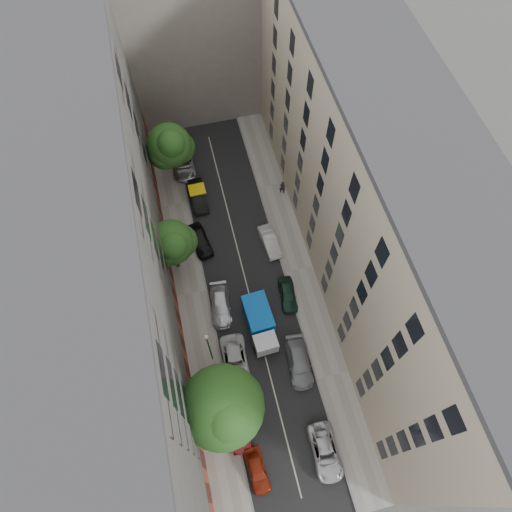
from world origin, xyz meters
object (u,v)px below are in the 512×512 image
object	(u,v)px
tree_near	(224,408)
tree_far	(171,147)
car_left_6	(183,163)
pedestrian	(282,187)
car_right_1	(299,362)
car_right_3	(270,241)
car_left_5	(198,196)
car_right_2	(288,294)
car_left_1	(240,427)
car_left_2	(235,361)
car_left_0	(257,470)
lamp_post	(209,345)
car_left_4	(200,240)
tree_mid	(172,244)
tarp_truck	(260,323)
car_right_0	(325,452)
car_left_3	(221,306)

from	to	relation	value
tree_near	tree_far	distance (m)	26.45
car_left_6	pedestrian	bearing A→B (deg)	-29.06
car_right_1	car_right_3	xyz separation A→B (m)	(0.59, 12.90, -0.04)
car_left_5	car_right_2	xyz separation A→B (m)	(6.40, -13.60, -0.09)
car_left_1	tree_far	xyz separation A→B (m)	(-0.93, 27.29, 5.18)
car_right_3	pedestrian	size ratio (longest dim) A/B	2.19
car_left_1	car_left_2	bearing A→B (deg)	88.63
car_left_0	tree_near	size ratio (longest dim) A/B	0.41
lamp_post	car_left_4	bearing A→B (deg)	84.61
car_left_6	tree_mid	world-z (taller)	tree_mid
car_left_6	tree_mid	bearing A→B (deg)	-98.42
car_left_0	tree_near	xyz separation A→B (m)	(-1.50, 4.44, 5.21)
tree_mid	lamp_post	xyz separation A→B (m)	(1.45, -10.17, -0.65)
tree_mid	car_right_2	bearing A→B (deg)	-30.82
tree_mid	car_right_1	bearing A→B (deg)	-54.33
tarp_truck	car_right_0	size ratio (longest dim) A/B	1.19
lamp_post	car_right_1	bearing A→B (deg)	-17.56
car_left_6	car_left_1	bearing A→B (deg)	-86.85
car_left_2	car_right_2	distance (m)	8.25
car_left_3	car_right_1	size ratio (longest dim) A/B	0.96
car_right_0	lamp_post	distance (m)	13.06
car_right_2	tree_mid	xyz separation A→B (m)	(-9.81, 5.85, 4.05)
car_left_2	car_left_4	bearing A→B (deg)	96.61
car_left_3	car_left_6	bearing A→B (deg)	97.52
tarp_truck	car_right_2	xyz separation A→B (m)	(3.40, 2.48, -0.76)
tarp_truck	lamp_post	bearing A→B (deg)	-162.95
car_left_5	car_right_0	size ratio (longest dim) A/B	0.95
car_right_3	pedestrian	world-z (taller)	pedestrian
car_left_3	car_right_3	distance (m)	8.63
car_right_0	tree_mid	bearing A→B (deg)	115.78
car_left_2	car_left_6	bearing A→B (deg)	95.08
car_left_0	lamp_post	size ratio (longest dim) A/B	0.59
car_left_0	tree_mid	distance (m)	20.91
tree_near	lamp_post	size ratio (longest dim) A/B	1.44
tarp_truck	car_left_4	bearing A→B (deg)	106.71
tarp_truck	car_left_6	xyz separation A→B (m)	(-3.80, 21.10, -0.67)
car_left_5	lamp_post	xyz separation A→B (m)	(-1.96, -17.91, 3.30)
car_left_6	car_right_1	size ratio (longest dim) A/B	1.09
car_left_5	tree_near	xyz separation A→B (m)	(-1.70, -23.56, 5.10)
car_left_6	tree_far	xyz separation A→B (m)	(-0.93, -2.13, 5.14)
car_left_3	car_right_2	world-z (taller)	car_left_3
car_left_2	tree_far	xyz separation A→B (m)	(-1.73, 21.69, 5.19)
car_left_3	car_right_3	size ratio (longest dim) A/B	1.16
car_right_3	pedestrian	xyz separation A→B (m)	(3.01, 6.12, 0.41)
car_left_5	car_right_0	world-z (taller)	car_left_5
car_right_3	tree_near	size ratio (longest dim) A/B	0.45
car_right_1	car_left_6	bearing A→B (deg)	108.90
tarp_truck	tree_near	xyz separation A→B (m)	(-4.70, -7.48, 4.43)
car_right_3	lamp_post	size ratio (longest dim) A/B	0.64
car_left_5	lamp_post	distance (m)	18.32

